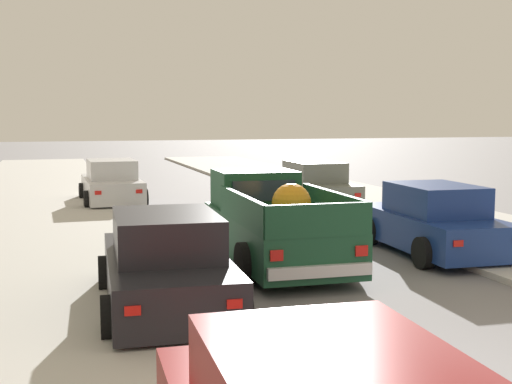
{
  "coord_description": "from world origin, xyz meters",
  "views": [
    {
      "loc": [
        -4.89,
        -5.72,
        2.99
      ],
      "look_at": [
        -0.24,
        9.56,
        1.2
      ],
      "focal_mm": 47.25,
      "sensor_mm": 36.0,
      "label": 1
    }
  ],
  "objects": [
    {
      "name": "pickup_truck",
      "position": [
        -0.6,
        7.24,
        0.79
      ],
      "size": [
        2.33,
        5.27,
        1.8
      ],
      "color": "#19472D",
      "rests_on": "ground"
    },
    {
      "name": "car_left_far",
      "position": [
        3.02,
        7.03,
        0.71
      ],
      "size": [
        2.17,
        4.32,
        1.54
      ],
      "color": "navy",
      "rests_on": "ground"
    },
    {
      "name": "car_left_mid",
      "position": [
        -3.26,
        4.38,
        0.71
      ],
      "size": [
        2.2,
        4.33,
        1.54
      ],
      "color": "black",
      "rests_on": "ground"
    },
    {
      "name": "curb_left",
      "position": [
        -4.22,
        12.0,
        0.05
      ],
      "size": [
        0.16,
        60.0,
        0.1
      ],
      "primitive_type": "cube",
      "color": "silver",
      "rests_on": "ground"
    },
    {
      "name": "sidewalk_right",
      "position": [
        5.42,
        12.0,
        0.06
      ],
      "size": [
        5.21,
        60.0,
        0.12
      ],
      "primitive_type": "cube",
      "color": "beige",
      "rests_on": "ground"
    },
    {
      "name": "car_right_near",
      "position": [
        3.3,
        14.71,
        0.71
      ],
      "size": [
        2.08,
        4.29,
        1.54
      ],
      "color": "slate",
      "rests_on": "ground"
    },
    {
      "name": "curb_right",
      "position": [
        4.22,
        12.0,
        0.05
      ],
      "size": [
        0.16,
        60.0,
        0.1
      ],
      "primitive_type": "cube",
      "color": "silver",
      "rests_on": "ground"
    },
    {
      "name": "sidewalk_left",
      "position": [
        -5.42,
        12.0,
        0.06
      ],
      "size": [
        5.21,
        60.0,
        0.12
      ],
      "primitive_type": "cube",
      "color": "beige",
      "rests_on": "ground"
    },
    {
      "name": "car_left_near",
      "position": [
        -2.95,
        17.64,
        0.71
      ],
      "size": [
        2.09,
        4.29,
        1.54
      ],
      "color": "silver",
      "rests_on": "ground"
    }
  ]
}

